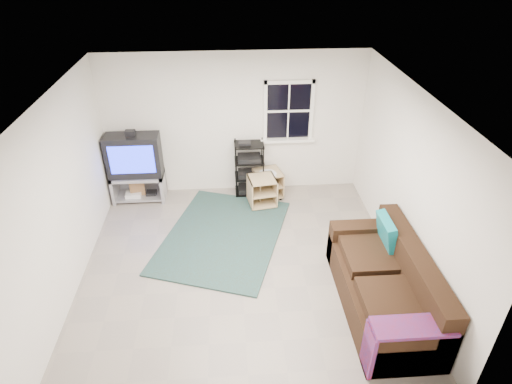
{
  "coord_description": "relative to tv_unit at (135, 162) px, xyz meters",
  "views": [
    {
      "loc": [
        -0.12,
        -4.8,
        4.29
      ],
      "look_at": [
        0.25,
        0.4,
        1.06
      ],
      "focal_mm": 30.0,
      "sensor_mm": 36.0,
      "label": 1
    }
  ],
  "objects": [
    {
      "name": "side_table_left",
      "position": [
        2.22,
        -0.33,
        -0.46
      ],
      "size": [
        0.54,
        0.54,
        0.55
      ],
      "rotation": [
        0.0,
        0.0,
        0.16
      ],
      "color": "tan",
      "rests_on": "ground"
    },
    {
      "name": "tv_unit",
      "position": [
        0.0,
        0.0,
        0.0
      ],
      "size": [
        0.93,
        0.47,
        1.37
      ],
      "color": "#9999A1",
      "rests_on": "ground"
    },
    {
      "name": "paper_bag",
      "position": [
        -0.05,
        0.03,
        -0.56
      ],
      "size": [
        0.29,
        0.22,
        0.37
      ],
      "primitive_type": "cube",
      "rotation": [
        0.0,
        0.0,
        0.21
      ],
      "color": "olive",
      "rests_on": "ground"
    },
    {
      "name": "sofa",
      "position": [
        3.62,
        -2.93,
        -0.4
      ],
      "size": [
        0.96,
        2.17,
        0.99
      ],
      "color": "black",
      "rests_on": "ground"
    },
    {
      "name": "side_table_right",
      "position": [
        2.35,
        -0.07,
        -0.45
      ],
      "size": [
        0.57,
        0.57,
        0.55
      ],
      "rotation": [
        0.0,
        0.0,
        0.25
      ],
      "color": "tan",
      "rests_on": "ground"
    },
    {
      "name": "shag_rug",
      "position": [
        1.52,
        -1.26,
        -0.74
      ],
      "size": [
        2.42,
        2.84,
        0.03
      ],
      "primitive_type": "cube",
      "rotation": [
        0.0,
        0.0,
        -0.32
      ],
      "color": "#312315",
      "rests_on": "ground"
    },
    {
      "name": "room",
      "position": [
        2.74,
        0.22,
        0.73
      ],
      "size": [
        4.6,
        4.62,
        4.6
      ],
      "color": "gray",
      "rests_on": "ground"
    },
    {
      "name": "av_rack",
      "position": [
        2.03,
        0.04,
        -0.29
      ],
      "size": [
        0.53,
        0.39,
        1.06
      ],
      "color": "black",
      "rests_on": "ground"
    }
  ]
}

